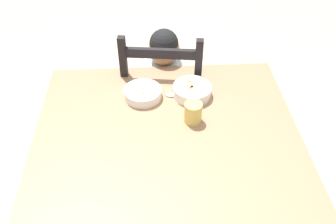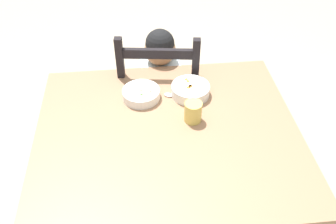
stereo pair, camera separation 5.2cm
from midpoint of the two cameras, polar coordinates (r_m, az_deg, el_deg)
dining_table at (r=1.69m, az=0.78°, el=-5.84°), size 1.15×0.99×0.78m
dining_chair at (r=2.21m, az=-0.03°, el=1.13°), size 0.47×0.47×1.00m
child_figure at (r=2.10m, az=0.17°, el=4.44°), size 0.32×0.31×0.96m
bowl_of_peas at (r=1.77m, az=-3.09°, el=2.94°), size 0.18×0.18×0.05m
bowl_of_carrots at (r=1.78m, az=4.60°, el=3.33°), size 0.19×0.19×0.05m
spoon at (r=1.78m, az=1.78°, el=2.49°), size 0.13×0.08×0.01m
drinking_cup at (r=1.63m, az=4.83°, el=-0.09°), size 0.08×0.08×0.10m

